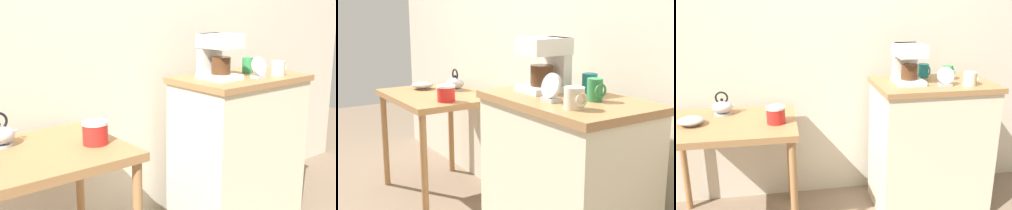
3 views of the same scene
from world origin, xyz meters
The scene contains 10 objects.
wooden_table centered at (-0.66, -0.01, 0.64)m, with size 0.82×0.63×0.74m.
kitchen_counter centered at (0.68, 0.02, 0.47)m, with size 0.79×0.51×0.93m.
bowl_stoneware centered at (-0.89, -0.03, 0.77)m, with size 0.16×0.16×0.05m.
teakettle centered at (-0.72, 0.16, 0.79)m, with size 0.16×0.13×0.16m.
canister_enamel centered at (-0.38, -0.08, 0.79)m, with size 0.12×0.12×0.11m.
coffee_maker centered at (0.50, 0.04, 1.07)m, with size 0.18×0.22×0.26m.
mug_small_cream centered at (0.88, -0.11, 0.98)m, with size 0.09×0.08×0.09m.
mug_dark_teal centered at (0.67, 0.17, 0.98)m, with size 0.08×0.07×0.10m.
mug_tall_green centered at (0.81, 0.07, 0.98)m, with size 0.07×0.07×0.10m.
table_clock centered at (0.71, -0.10, 0.99)m, with size 0.11×0.06×0.13m.
Camera 2 is at (2.24, -1.32, 1.33)m, focal length 48.92 mm.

